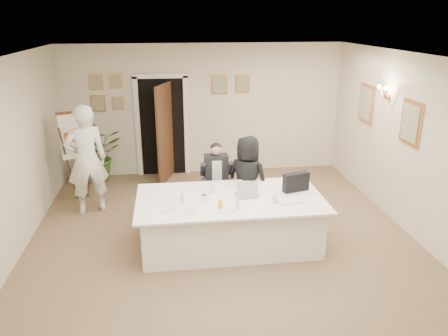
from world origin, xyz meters
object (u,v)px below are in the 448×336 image
conference_table (230,221)px  potted_palm (97,155)px  flip_chart (78,160)px  laptop_bag (296,182)px  laptop (246,187)px  steel_jug (204,198)px  seated_man (217,178)px  paper_stack (289,201)px  oj_glass (220,204)px  standing_woman (247,179)px  standing_man (86,160)px

conference_table → potted_palm: potted_palm is taller
flip_chart → laptop_bag: size_ratio=4.02×
conference_table → potted_palm: size_ratio=2.47×
laptop → laptop_bag: 0.79m
laptop_bag → steel_jug: bearing=173.2°
seated_man → flip_chart: flip_chart is taller
paper_stack → oj_glass: size_ratio=2.30×
seated_man → steel_jug: bearing=-95.9°
standing_woman → potted_palm: bearing=-4.6°
steel_jug → standing_woman: bearing=48.4°
potted_palm → paper_stack: bearing=-46.6°
flip_chart → standing_man: standing_man is taller
potted_palm → steel_jug: bearing=-58.3°
flip_chart → paper_stack: bearing=-35.6°
standing_man → potted_palm: (-0.09, 1.60, -0.41)m
conference_table → laptop: 0.58m
seated_man → laptop_bag: seated_man is taller
flip_chart → standing_woman: flip_chart is taller
standing_woman → potted_palm: size_ratio=1.33×
conference_table → paper_stack: (0.82, -0.27, 0.40)m
standing_woman → paper_stack: size_ratio=4.97×
standing_man → conference_table: bearing=127.2°
flip_chart → steel_jug: 3.12m
seated_man → steel_jug: (-0.33, -1.28, 0.18)m
standing_man → steel_jug: standing_man is taller
conference_table → oj_glass: 0.61m
standing_woman → paper_stack: (0.41, -1.08, 0.05)m
conference_table → laptop_bag: laptop_bag is taller
laptop_bag → paper_stack: size_ratio=1.39×
seated_man → flip_chart: size_ratio=0.77×
flip_chart → paper_stack: (3.38, -2.42, 0.01)m
laptop → conference_table: bearing=-172.8°
laptop → seated_man: bearing=99.9°
conference_table → steel_jug: (-0.40, -0.10, 0.44)m
standing_man → laptop: size_ratio=5.64×
flip_chart → laptop: 3.50m
laptop → oj_glass: (-0.44, -0.43, -0.07)m
laptop_bag → standing_woman: bearing=117.0°
potted_palm → paper_stack: potted_palm is taller
laptop → potted_palm: bearing=125.0°
laptop_bag → oj_glass: size_ratio=3.20×
standing_woman → oj_glass: bearing=98.0°
conference_table → seated_man: (-0.07, 1.18, 0.25)m
standing_woman → laptop: bearing=112.9°
seated_man → paper_stack: bearing=-50.1°
paper_stack → steel_jug: steel_jug is taller
conference_table → laptop: laptop is taller
steel_jug → laptop_bag: bearing=9.3°
oj_glass → steel_jug: size_ratio=1.18×
potted_palm → laptop_bag: potted_palm is taller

